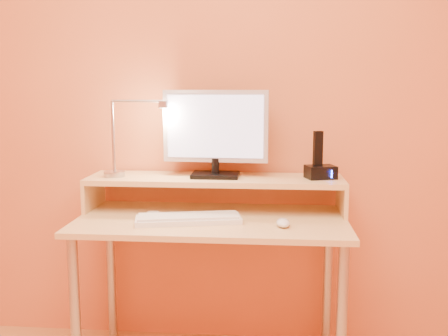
# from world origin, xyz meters

# --- Properties ---
(wall_back) EXTENTS (3.00, 0.04, 2.50)m
(wall_back) POSITION_xyz_m (0.00, 1.50, 1.25)
(wall_back) COLOR #CD6B3D
(wall_back) RESTS_ON floor
(desk_leg_fl) EXTENTS (0.04, 0.04, 0.69)m
(desk_leg_fl) POSITION_xyz_m (-0.55, 0.93, 0.35)
(desk_leg_fl) COLOR #ACADB4
(desk_leg_fl) RESTS_ON floor
(desk_leg_fr) EXTENTS (0.04, 0.04, 0.69)m
(desk_leg_fr) POSITION_xyz_m (0.55, 0.93, 0.35)
(desk_leg_fr) COLOR #ACADB4
(desk_leg_fr) RESTS_ON floor
(desk_leg_bl) EXTENTS (0.04, 0.04, 0.69)m
(desk_leg_bl) POSITION_xyz_m (-0.55, 1.43, 0.35)
(desk_leg_bl) COLOR #ACADB4
(desk_leg_bl) RESTS_ON floor
(desk_leg_br) EXTENTS (0.04, 0.04, 0.69)m
(desk_leg_br) POSITION_xyz_m (0.55, 1.43, 0.35)
(desk_leg_br) COLOR #ACADB4
(desk_leg_br) RESTS_ON floor
(desk_lower) EXTENTS (1.20, 0.60, 0.02)m
(desk_lower) POSITION_xyz_m (0.00, 1.18, 0.71)
(desk_lower) COLOR #E3AB74
(desk_lower) RESTS_ON floor
(shelf_riser_left) EXTENTS (0.02, 0.30, 0.14)m
(shelf_riser_left) POSITION_xyz_m (-0.59, 1.33, 0.79)
(shelf_riser_left) COLOR #E3AB74
(shelf_riser_left) RESTS_ON desk_lower
(shelf_riser_right) EXTENTS (0.02, 0.30, 0.14)m
(shelf_riser_right) POSITION_xyz_m (0.59, 1.33, 0.79)
(shelf_riser_right) COLOR #E3AB74
(shelf_riser_right) RESTS_ON desk_lower
(desk_shelf) EXTENTS (1.20, 0.30, 0.02)m
(desk_shelf) POSITION_xyz_m (0.00, 1.33, 0.87)
(desk_shelf) COLOR #E3AB74
(desk_shelf) RESTS_ON desk_lower
(monitor_foot) EXTENTS (0.22, 0.16, 0.02)m
(monitor_foot) POSITION_xyz_m (0.00, 1.33, 0.89)
(monitor_foot) COLOR black
(monitor_foot) RESTS_ON desk_shelf
(monitor_neck) EXTENTS (0.04, 0.04, 0.07)m
(monitor_neck) POSITION_xyz_m (0.00, 1.33, 0.93)
(monitor_neck) COLOR black
(monitor_neck) RESTS_ON monitor_foot
(monitor_panel) EXTENTS (0.49, 0.06, 0.34)m
(monitor_panel) POSITION_xyz_m (0.00, 1.34, 1.12)
(monitor_panel) COLOR #B6B6C1
(monitor_panel) RESTS_ON monitor_neck
(monitor_back) EXTENTS (0.44, 0.03, 0.28)m
(monitor_back) POSITION_xyz_m (0.00, 1.36, 1.12)
(monitor_back) COLOR black
(monitor_back) RESTS_ON monitor_panel
(monitor_screen) EXTENTS (0.45, 0.02, 0.29)m
(monitor_screen) POSITION_xyz_m (0.00, 1.32, 1.12)
(monitor_screen) COLOR silver
(monitor_screen) RESTS_ON monitor_panel
(lamp_base) EXTENTS (0.10, 0.10, 0.02)m
(lamp_base) POSITION_xyz_m (-0.48, 1.30, 0.89)
(lamp_base) COLOR #ACADB4
(lamp_base) RESTS_ON desk_shelf
(lamp_post) EXTENTS (0.01, 0.01, 0.33)m
(lamp_post) POSITION_xyz_m (-0.48, 1.30, 1.07)
(lamp_post) COLOR #ACADB4
(lamp_post) RESTS_ON lamp_base
(lamp_arm) EXTENTS (0.24, 0.01, 0.01)m
(lamp_arm) POSITION_xyz_m (-0.36, 1.30, 1.24)
(lamp_arm) COLOR #ACADB4
(lamp_arm) RESTS_ON lamp_post
(lamp_head) EXTENTS (0.04, 0.04, 0.03)m
(lamp_head) POSITION_xyz_m (-0.24, 1.30, 1.22)
(lamp_head) COLOR #ACADB4
(lamp_head) RESTS_ON lamp_arm
(lamp_bulb) EXTENTS (0.03, 0.03, 0.00)m
(lamp_bulb) POSITION_xyz_m (-0.24, 1.30, 1.20)
(lamp_bulb) COLOR #FFEAC6
(lamp_bulb) RESTS_ON lamp_head
(phone_dock) EXTENTS (0.15, 0.13, 0.06)m
(phone_dock) POSITION_xyz_m (0.49, 1.33, 0.91)
(phone_dock) COLOR black
(phone_dock) RESTS_ON desk_shelf
(phone_handset) EXTENTS (0.05, 0.04, 0.16)m
(phone_handset) POSITION_xyz_m (0.48, 1.33, 1.02)
(phone_handset) COLOR black
(phone_handset) RESTS_ON phone_dock
(phone_led) EXTENTS (0.01, 0.00, 0.04)m
(phone_led) POSITION_xyz_m (0.54, 1.28, 0.91)
(phone_led) COLOR blue
(phone_led) RESTS_ON phone_dock
(keyboard) EXTENTS (0.47, 0.23, 0.02)m
(keyboard) POSITION_xyz_m (-0.09, 1.10, 0.73)
(keyboard) COLOR white
(keyboard) RESTS_ON desk_lower
(mouse) EXTENTS (0.06, 0.10, 0.03)m
(mouse) POSITION_xyz_m (0.31, 1.06, 0.74)
(mouse) COLOR silver
(mouse) RESTS_ON desk_lower
(remote_control) EXTENTS (0.09, 0.20, 0.02)m
(remote_control) POSITION_xyz_m (-0.25, 1.11, 0.73)
(remote_control) COLOR white
(remote_control) RESTS_ON desk_lower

